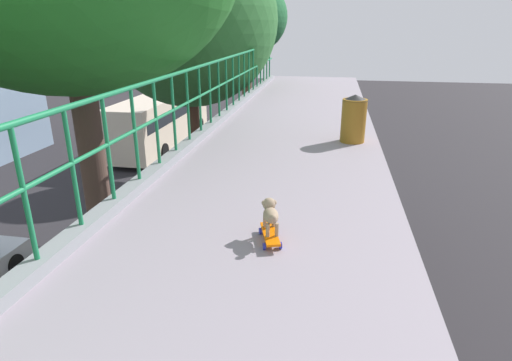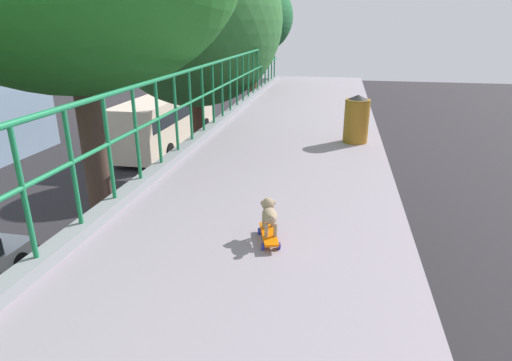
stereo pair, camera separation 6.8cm
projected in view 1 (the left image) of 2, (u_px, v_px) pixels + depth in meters
name	position (u px, v px, depth m)	size (l,w,h in m)	color
city_bus	(162.00, 117.00, 26.71)	(2.69, 11.09, 3.19)	beige
roadside_tree_far	(188.00, 21.00, 13.73)	(5.82, 5.82, 10.22)	#513326
roadside_tree_farthest	(246.00, 19.00, 20.92)	(4.09, 4.09, 9.50)	#4B3B26
toy_skateboard	(270.00, 235.00, 4.05)	(0.27, 0.49, 0.09)	#F36504
small_dog	(270.00, 213.00, 4.04)	(0.21, 0.37, 0.30)	#977F63
litter_bin	(354.00, 118.00, 7.37)	(0.44, 0.44, 0.83)	#93611C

